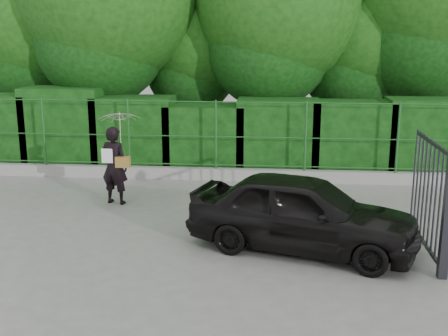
{
  "coord_description": "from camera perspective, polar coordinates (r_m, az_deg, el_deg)",
  "views": [
    {
      "loc": [
        1.93,
        -9.69,
        3.79
      ],
      "look_at": [
        0.91,
        1.3,
        1.1
      ],
      "focal_mm": 45.0,
      "sensor_mm": 36.0,
      "label": 1
    }
  ],
  "objects": [
    {
      "name": "hedge",
      "position": [
        15.57,
        -2.21,
        3.45
      ],
      "size": [
        14.2,
        1.2,
        2.28
      ],
      "color": "black",
      "rests_on": "ground"
    },
    {
      "name": "gate",
      "position": [
        9.71,
        21.07,
        -2.79
      ],
      "size": [
        0.22,
        2.33,
        2.36
      ],
      "color": "#26262D",
      "rests_on": "ground"
    },
    {
      "name": "kerb",
      "position": [
        14.78,
        -2.37,
        -0.58
      ],
      "size": [
        14.0,
        0.25,
        0.3
      ],
      "primitive_type": "cube",
      "color": "#9E9E99",
      "rests_on": "ground"
    },
    {
      "name": "fence",
      "position": [
        14.53,
        -1.54,
        3.42
      ],
      "size": [
        14.13,
        0.06,
        1.8
      ],
      "color": "#1F5721",
      "rests_on": "kerb"
    },
    {
      "name": "ground",
      "position": [
        10.58,
        -5.62,
        -7.36
      ],
      "size": [
        80.0,
        80.0,
        0.0
      ],
      "primitive_type": "plane",
      "color": "gray"
    },
    {
      "name": "woman",
      "position": [
        12.68,
        -10.74,
        2.35
      ],
      "size": [
        0.97,
        0.94,
        2.08
      ],
      "color": "black",
      "rests_on": "ground"
    },
    {
      "name": "car",
      "position": [
        10.01,
        7.99,
        -4.5
      ],
      "size": [
        4.33,
        2.73,
        1.37
      ],
      "primitive_type": "imported",
      "rotation": [
        0.0,
        0.0,
        1.27
      ],
      "color": "black",
      "rests_on": "ground"
    },
    {
      "name": "trees",
      "position": [
        17.46,
        2.82,
        16.39
      ],
      "size": [
        17.1,
        6.15,
        8.08
      ],
      "color": "black",
      "rests_on": "ground"
    }
  ]
}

